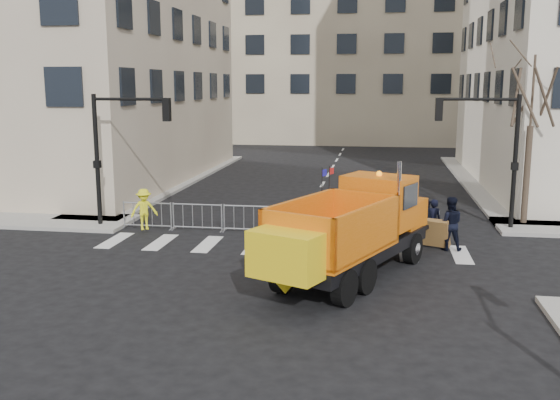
% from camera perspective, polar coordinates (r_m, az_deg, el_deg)
% --- Properties ---
extents(ground, '(120.00, 120.00, 0.00)m').
position_cam_1_polar(ground, '(17.28, -2.20, -9.00)').
color(ground, black).
rests_on(ground, ground).
extents(sidewalk_back, '(64.00, 5.00, 0.15)m').
position_cam_1_polar(sidewalk_back, '(25.33, 1.55, -2.47)').
color(sidewalk_back, gray).
rests_on(sidewalk_back, ground).
extents(building_far, '(30.00, 18.00, 24.00)m').
position_cam_1_polar(building_far, '(68.32, 6.58, 15.71)').
color(building_far, tan).
rests_on(building_far, ground).
extents(traffic_light_left, '(0.18, 0.18, 5.40)m').
position_cam_1_polar(traffic_light_left, '(26.19, -16.38, 3.37)').
color(traffic_light_left, black).
rests_on(traffic_light_left, ground).
extents(traffic_light_right, '(0.18, 0.18, 5.40)m').
position_cam_1_polar(traffic_light_right, '(26.19, 20.68, 3.12)').
color(traffic_light_right, black).
rests_on(traffic_light_right, ground).
extents(crowd_barriers, '(12.60, 0.60, 1.10)m').
position_cam_1_polar(crowd_barriers, '(24.46, -0.46, -1.79)').
color(crowd_barriers, '#9EA0A5').
rests_on(crowd_barriers, ground).
extents(street_tree, '(3.00, 3.00, 7.50)m').
position_cam_1_polar(street_tree, '(27.21, 21.86, 5.52)').
color(street_tree, '#382B21').
rests_on(street_tree, ground).
extents(plow_truck, '(5.89, 9.20, 3.50)m').
position_cam_1_polar(plow_truck, '(18.66, 6.44, -2.60)').
color(plow_truck, black).
rests_on(plow_truck, ground).
extents(cop_a, '(0.65, 0.47, 1.65)m').
position_cam_1_polar(cop_a, '(23.58, 13.79, -1.88)').
color(cop_a, black).
rests_on(cop_a, ground).
extents(cop_b, '(0.94, 0.73, 1.92)m').
position_cam_1_polar(cop_b, '(22.71, 15.24, -2.08)').
color(cop_b, black).
rests_on(cop_b, ground).
extents(cop_c, '(0.99, 0.93, 1.65)m').
position_cam_1_polar(cop_c, '(23.56, 13.25, -1.88)').
color(cop_c, black).
rests_on(cop_c, ground).
extents(worker, '(1.20, 1.06, 1.62)m').
position_cam_1_polar(worker, '(24.96, -12.32, -0.83)').
color(worker, yellow).
rests_on(worker, sidewalk_back).
extents(newspaper_box, '(0.56, 0.53, 1.10)m').
position_cam_1_polar(newspaper_box, '(25.08, 11.74, -1.36)').
color(newspaper_box, '#B30D1E').
rests_on(newspaper_box, sidewalk_back).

